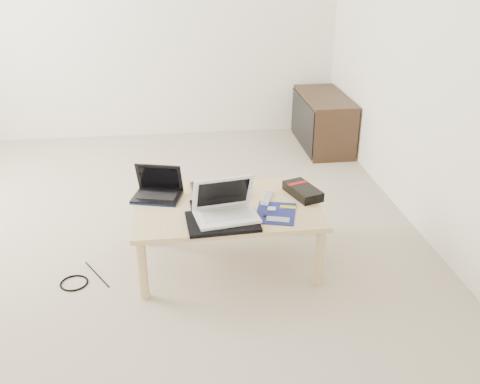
{
  "coord_description": "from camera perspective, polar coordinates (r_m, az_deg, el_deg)",
  "views": [
    {
      "loc": [
        0.36,
        -3.34,
        1.83
      ],
      "look_at": [
        0.72,
        -0.52,
        0.48
      ],
      "focal_mm": 40.0,
      "sensor_mm": 36.0,
      "label": 1
    }
  ],
  "objects": [
    {
      "name": "netbook",
      "position": [
        3.3,
        -8.77,
        0.15
      ],
      "size": [
        0.33,
        0.28,
        0.2
      ],
      "color": "black",
      "rests_on": "coffee_table"
    },
    {
      "name": "tablet",
      "position": [
        3.16,
        -3.23,
        -1.49
      ],
      "size": [
        0.23,
        0.18,
        0.01
      ],
      "color": "black",
      "rests_on": "coffee_table"
    },
    {
      "name": "ground",
      "position": [
        3.83,
        -11.82,
        -3.83
      ],
      "size": [
        4.0,
        4.0,
        0.0
      ],
      "primitive_type": "plane",
      "color": "#BCB198",
      "rests_on": "ground"
    },
    {
      "name": "gpu_box",
      "position": [
        3.31,
        6.7,
        0.1
      ],
      "size": [
        0.22,
        0.3,
        0.06
      ],
      "color": "black",
      "rests_on": "coffee_table"
    },
    {
      "name": "media_cabinet",
      "position": [
        5.24,
        8.76,
        7.49
      ],
      "size": [
        0.41,
        0.9,
        0.5
      ],
      "color": "#3C2A18",
      "rests_on": "ground"
    },
    {
      "name": "book",
      "position": [
        3.34,
        -2.21,
        0.22
      ],
      "size": [
        0.36,
        0.31,
        0.03
      ],
      "color": "black",
      "rests_on": "coffee_table"
    },
    {
      "name": "floor_cable_coil",
      "position": [
        3.33,
        -17.29,
        -9.25
      ],
      "size": [
        0.18,
        0.18,
        0.01
      ],
      "primitive_type": "torus",
      "rotation": [
        0.0,
        0.0,
        0.1
      ],
      "color": "black",
      "rests_on": "ground"
    },
    {
      "name": "coffee_table",
      "position": [
        3.2,
        -1.43,
        -2.21
      ],
      "size": [
        1.1,
        0.7,
        0.4
      ],
      "color": "#E5C98A",
      "rests_on": "ground"
    },
    {
      "name": "white_laptop",
      "position": [
        3.0,
        -1.58,
        -1.71
      ],
      "size": [
        0.38,
        0.29,
        0.23
      ],
      "color": "white",
      "rests_on": "neoprene_sleeve"
    },
    {
      "name": "motherboard",
      "position": [
        3.09,
        3.87,
        -2.26
      ],
      "size": [
        0.29,
        0.33,
        0.01
      ],
      "color": "#0D1158",
      "rests_on": "coffee_table"
    },
    {
      "name": "cable_coil",
      "position": [
        3.16,
        -4.12,
        -1.53
      ],
      "size": [
        0.11,
        0.11,
        0.01
      ],
      "primitive_type": "torus",
      "rotation": [
        0.0,
        0.0,
        0.18
      ],
      "color": "black",
      "rests_on": "coffee_table"
    },
    {
      "name": "floor_cable_trail",
      "position": [
        3.37,
        -15.0,
        -8.49
      ],
      "size": [
        0.18,
        0.29,
        0.01
      ],
      "primitive_type": "cylinder",
      "rotation": [
        1.57,
        0.0,
        0.53
      ],
      "color": "black",
      "rests_on": "ground"
    },
    {
      "name": "remote",
      "position": [
        3.25,
        2.89,
        -0.66
      ],
      "size": [
        0.11,
        0.21,
        0.02
      ],
      "color": "silver",
      "rests_on": "coffee_table"
    },
    {
      "name": "neoprene_sleeve",
      "position": [
        2.98,
        -1.88,
        -3.17
      ],
      "size": [
        0.41,
        0.31,
        0.02
      ],
      "primitive_type": "cube",
      "rotation": [
        0.0,
        0.0,
        0.06
      ],
      "color": "black",
      "rests_on": "coffee_table"
    }
  ]
}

